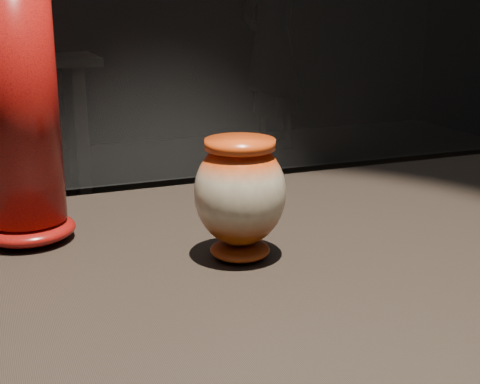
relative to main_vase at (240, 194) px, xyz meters
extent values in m
cube|color=black|center=(0.00, 0.00, -0.12)|extent=(2.00, 0.80, 0.05)
ellipsoid|color=#6F2D09|center=(0.00, 0.00, -0.08)|extent=(0.10, 0.10, 0.02)
ellipsoid|color=beige|center=(0.00, 0.00, 0.00)|extent=(0.15, 0.15, 0.15)
cylinder|color=#F95117|center=(0.00, 0.00, 0.07)|extent=(0.12, 0.12, 0.01)
ellipsoid|color=#A4160A|center=(-0.28, 0.19, -0.08)|extent=(0.17, 0.17, 0.04)
cylinder|color=#A4160A|center=(-0.28, 0.19, 0.14)|extent=(0.14, 0.14, 0.40)
cube|color=black|center=(0.25, 3.62, -0.57)|extent=(0.08, 0.50, 0.85)
cylinder|color=brown|center=(0.03, 3.57, -0.04)|extent=(0.08, 0.08, 0.11)
imported|color=black|center=(1.93, 4.21, -0.07)|extent=(0.81, 0.72, 1.85)
camera|label=1|loc=(-0.33, -0.84, 0.27)|focal=50.00mm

